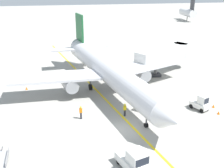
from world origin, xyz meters
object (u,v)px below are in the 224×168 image
Objects in this scene: ground_crew_marshaller at (125,109)px; pushback_tug at (134,161)px; safety_cone_nose_left at (219,113)px; safety_cone_wingtip_left at (27,88)px; belt_loader_forward_hold at (154,99)px; airliner at (107,70)px; jet_bridge at (168,54)px; ground_crew_wing_walker at (81,112)px; baggage_tug_near_wing at (201,103)px; safety_cone_nose_right at (213,106)px.

pushback_tug is at bearing -97.90° from ground_crew_marshaller.
safety_cone_nose_left is 1.00× the size of safety_cone_wingtip_left.
belt_loader_forward_hold is 10.44× the size of safety_cone_wingtip_left.
jet_bridge is at bearing 29.78° from airliner.
ground_crew_wing_walker is 3.86× the size of safety_cone_nose_left.
airliner is at bearing 141.57° from safety_cone_nose_left.
baggage_tug_near_wing is 1.60× the size of ground_crew_marshaller.
ground_crew_wing_walker is at bearing -137.78° from jet_bridge.
pushback_tug is (-0.59, -19.02, -2.42)m from airliner.
safety_cone_nose_right is (2.08, 0.30, -0.71)m from baggage_tug_near_wing.
belt_loader_forward_hold is at bearing 162.98° from safety_cone_nose_right.
pushback_tug is 10.61m from ground_crew_marshaller.
belt_loader_forward_hold is at bearing -26.01° from safety_cone_wingtip_left.
safety_cone_wingtip_left is (-25.09, 12.98, 0.00)m from safety_cone_nose_left.
ground_crew_marshaller is (-10.21, 0.02, -0.02)m from baggage_tug_near_wing.
pushback_tug is 0.87× the size of belt_loader_forward_hold.
ground_crew_marshaller is at bearing -126.11° from jet_bridge.
airliner is at bearing -150.22° from jet_bridge.
pushback_tug is 14.50m from belt_loader_forward_hold.
airliner is at bearing -12.91° from safety_cone_wingtip_left.
safety_cone_nose_right is (1.02, -15.17, -3.32)m from jet_bridge.
safety_cone_wingtip_left is at bearing 118.17° from pushback_tug.
pushback_tug is 17.50m from safety_cone_nose_right.
airliner is at bearing 88.22° from pushback_tug.
safety_cone_nose_left and safety_cone_nose_right have the same top height.
ground_crew_marshaller reaches higher than safety_cone_nose_left.
ground_crew_marshaller is (-11.28, -15.45, -2.63)m from jet_bridge.
safety_cone_nose_left and safety_cone_wingtip_left have the same top height.
pushback_tug reaches higher than ground_crew_wing_walker.
safety_cone_nose_left is (11.94, -1.66, -0.69)m from ground_crew_marshaller.
airliner reaches higher than jet_bridge.
ground_crew_wing_walker is (-10.22, -2.36, 0.13)m from belt_loader_forward_hold.
baggage_tug_near_wing reaches higher than safety_cone_nose_right.
safety_cone_wingtip_left is at bearing 153.99° from belt_loader_forward_hold.
ground_crew_wing_walker is at bearing 110.58° from pushback_tug.
jet_bridge is 3.04× the size of pushback_tug.
belt_loader_forward_hold is (-6.55, -12.85, -2.77)m from jet_bridge.
airliner is 8.72× the size of pushback_tug.
safety_cone_wingtip_left is at bearing 152.65° from safety_cone_nose_left.
baggage_tug_near_wing is 6.20× the size of safety_cone_nose_right.
baggage_tug_near_wing is 1.60× the size of ground_crew_wing_walker.
safety_cone_nose_right is at bearing -31.99° from airliner.
jet_bridge is at bearing 62.99° from belt_loader_forward_hold.
jet_bridge is 27.77× the size of safety_cone_wingtip_left.
jet_bridge is 14.69m from belt_loader_forward_hold.
ground_crew_wing_walker is at bearing -119.22° from airliner.
baggage_tug_near_wing is at bearing 136.50° from safety_cone_nose_left.
belt_loader_forward_hold is at bearing 28.84° from ground_crew_marshaller.
jet_bridge reaches higher than belt_loader_forward_hold.
ground_crew_wing_walker is 17.55m from safety_cone_nose_left.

